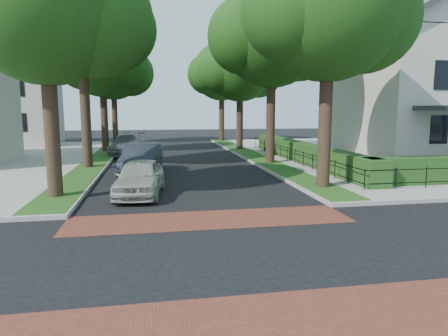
% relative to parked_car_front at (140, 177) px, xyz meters
% --- Properties ---
extents(ground, '(120.00, 120.00, 0.00)m').
position_rel_parked_car_front_xyz_m(ground, '(2.30, -7.30, -0.74)').
color(ground, black).
rests_on(ground, ground).
extents(sidewalk_ne, '(30.00, 30.00, 0.15)m').
position_rel_parked_car_front_xyz_m(sidewalk_ne, '(21.80, 11.70, -0.67)').
color(sidewalk_ne, gray).
rests_on(sidewalk_ne, ground).
extents(crosswalk_far, '(9.00, 2.20, 0.01)m').
position_rel_parked_car_front_xyz_m(crosswalk_far, '(2.30, -4.10, -0.74)').
color(crosswalk_far, maroon).
rests_on(crosswalk_far, ground).
extents(crosswalk_near, '(9.00, 2.20, 0.01)m').
position_rel_parked_car_front_xyz_m(crosswalk_near, '(2.30, -10.50, -0.74)').
color(crosswalk_near, maroon).
rests_on(crosswalk_near, ground).
extents(grass_strip_ne, '(1.60, 29.80, 0.02)m').
position_rel_parked_car_front_xyz_m(grass_strip_ne, '(7.70, 11.80, -0.58)').
color(grass_strip_ne, '#214012').
rests_on(grass_strip_ne, sidewalk_ne).
extents(grass_strip_nw, '(1.60, 29.80, 0.02)m').
position_rel_parked_car_front_xyz_m(grass_strip_nw, '(-3.10, 11.80, -0.58)').
color(grass_strip_nw, '#214012').
rests_on(grass_strip_nw, sidewalk_nw).
extents(tree_right_near, '(7.75, 6.67, 10.66)m').
position_rel_parked_car_front_xyz_m(tree_right_near, '(7.90, -0.07, 6.88)').
color(tree_right_near, black).
rests_on(tree_right_near, sidewalk_ne).
extents(tree_right_mid, '(8.25, 7.09, 11.22)m').
position_rel_parked_car_front_xyz_m(tree_right_mid, '(7.91, 7.95, 7.24)').
color(tree_right_mid, black).
rests_on(tree_right_mid, sidewalk_ne).
extents(tree_right_far, '(7.25, 6.23, 9.74)m').
position_rel_parked_car_front_xyz_m(tree_right_far, '(7.90, 16.92, 6.16)').
color(tree_right_far, black).
rests_on(tree_right_far, sidewalk_ne).
extents(tree_right_back, '(7.50, 6.45, 10.20)m').
position_rel_parked_car_front_xyz_m(tree_right_back, '(7.90, 25.93, 6.52)').
color(tree_right_back, black).
rests_on(tree_right_back, sidewalk_ne).
extents(tree_left_near, '(7.50, 6.45, 10.20)m').
position_rel_parked_car_front_xyz_m(tree_left_near, '(-3.10, -0.07, 6.52)').
color(tree_left_near, black).
rests_on(tree_left_near, sidewalk_nw).
extents(tree_left_mid, '(8.00, 6.88, 11.48)m').
position_rel_parked_car_front_xyz_m(tree_left_mid, '(-3.09, 7.94, 7.60)').
color(tree_left_mid, black).
rests_on(tree_left_mid, sidewalk_nw).
extents(tree_left_far, '(7.00, 6.02, 9.86)m').
position_rel_parked_car_front_xyz_m(tree_left_far, '(-3.10, 16.91, 6.38)').
color(tree_left_far, black).
rests_on(tree_left_far, sidewalk_nw).
extents(tree_left_back, '(7.75, 6.66, 10.44)m').
position_rel_parked_car_front_xyz_m(tree_left_back, '(-3.10, 25.93, 6.67)').
color(tree_left_back, black).
rests_on(tree_left_back, sidewalk_nw).
extents(hedge_main_road, '(1.00, 18.00, 1.20)m').
position_rel_parked_car_front_xyz_m(hedge_main_road, '(10.00, 7.70, 0.01)').
color(hedge_main_road, '#194317').
rests_on(hedge_main_road, sidewalk_ne).
extents(fence_main_road, '(0.06, 18.00, 0.90)m').
position_rel_parked_car_front_xyz_m(fence_main_road, '(9.20, 7.70, -0.14)').
color(fence_main_road, black).
rests_on(fence_main_road, sidewalk_ne).
extents(house_victorian, '(13.00, 13.05, 12.48)m').
position_rel_parked_car_front_xyz_m(house_victorian, '(19.81, 8.61, 5.28)').
color(house_victorian, beige).
rests_on(house_victorian, sidewalk_ne).
extents(house_left_far, '(10.00, 9.00, 10.14)m').
position_rel_parked_car_front_xyz_m(house_left_far, '(-13.19, 24.69, 4.30)').
color(house_left_far, beige).
rests_on(house_left_far, sidewalk_nw).
extents(parked_car_front, '(2.24, 4.53, 1.49)m').
position_rel_parked_car_front_xyz_m(parked_car_front, '(0.00, 0.00, 0.00)').
color(parked_car_front, '#AEB09E').
rests_on(parked_car_front, ground).
extents(parked_car_middle, '(2.35, 5.17, 1.64)m').
position_rel_parked_car_front_xyz_m(parked_car_middle, '(-0.06, 5.51, 0.08)').
color(parked_car_middle, '#1E242D').
rests_on(parked_car_middle, ground).
extents(parked_car_rear, '(2.98, 5.85, 1.63)m').
position_rel_parked_car_front_xyz_m(parked_car_rear, '(-1.30, 14.68, 0.07)').
color(parked_car_rear, slate).
rests_on(parked_car_rear, ground).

